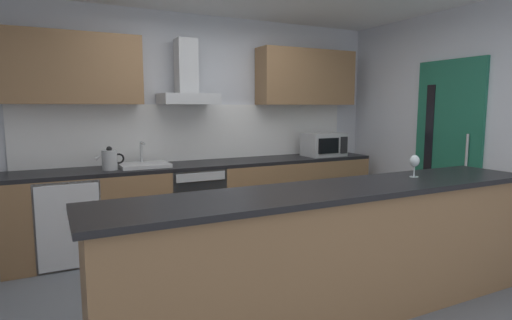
# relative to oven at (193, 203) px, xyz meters

# --- Properties ---
(ground) EXTENTS (5.75, 4.67, 0.02)m
(ground) POSITION_rel_oven_xyz_m (0.22, -1.49, -0.47)
(ground) COLOR slate
(wall_back) EXTENTS (5.75, 0.12, 2.60)m
(wall_back) POSITION_rel_oven_xyz_m (0.22, 0.41, 0.84)
(wall_back) COLOR silver
(wall_back) RESTS_ON ground
(wall_right) EXTENTS (0.12, 4.67, 2.60)m
(wall_right) POSITION_rel_oven_xyz_m (2.66, -1.49, 0.84)
(wall_right) COLOR silver
(wall_right) RESTS_ON ground
(backsplash_tile) EXTENTS (4.04, 0.02, 0.66)m
(backsplash_tile) POSITION_rel_oven_xyz_m (0.22, 0.33, 0.77)
(backsplash_tile) COLOR white
(counter_back) EXTENTS (4.18, 0.60, 0.90)m
(counter_back) POSITION_rel_oven_xyz_m (0.22, 0.03, -0.01)
(counter_back) COLOR olive
(counter_back) RESTS_ON ground
(counter_island) EXTENTS (3.46, 0.64, 0.97)m
(counter_island) POSITION_rel_oven_xyz_m (0.38, -2.10, 0.03)
(counter_island) COLOR olive
(counter_island) RESTS_ON ground
(upper_cabinets) EXTENTS (4.12, 0.32, 0.70)m
(upper_cabinets) POSITION_rel_oven_xyz_m (0.22, 0.18, 1.45)
(upper_cabinets) COLOR olive
(side_door) EXTENTS (0.08, 0.85, 2.05)m
(side_door) POSITION_rel_oven_xyz_m (2.58, -1.23, 0.57)
(side_door) COLOR #1E664C
(side_door) RESTS_ON ground
(oven) EXTENTS (0.60, 0.62, 0.80)m
(oven) POSITION_rel_oven_xyz_m (0.00, 0.00, 0.00)
(oven) COLOR slate
(oven) RESTS_ON ground
(refrigerator) EXTENTS (0.58, 0.60, 0.85)m
(refrigerator) POSITION_rel_oven_xyz_m (-1.29, -0.00, -0.03)
(refrigerator) COLOR white
(refrigerator) RESTS_ON ground
(microwave) EXTENTS (0.50, 0.38, 0.30)m
(microwave) POSITION_rel_oven_xyz_m (1.76, -0.03, 0.59)
(microwave) COLOR #B7BABC
(microwave) RESTS_ON counter_back
(sink) EXTENTS (0.50, 0.40, 0.26)m
(sink) POSITION_rel_oven_xyz_m (-0.53, 0.01, 0.47)
(sink) COLOR silver
(sink) RESTS_ON counter_back
(kettle) EXTENTS (0.29, 0.15, 0.24)m
(kettle) POSITION_rel_oven_xyz_m (-0.88, -0.03, 0.55)
(kettle) COLOR #B7BABC
(kettle) RESTS_ON counter_back
(range_hood) EXTENTS (0.62, 0.45, 0.72)m
(range_hood) POSITION_rel_oven_xyz_m (-0.00, 0.13, 1.33)
(range_hood) COLOR #B7BABC
(wine_glass) EXTENTS (0.08, 0.08, 0.18)m
(wine_glass) POSITION_rel_oven_xyz_m (1.18, -2.04, 0.64)
(wine_glass) COLOR silver
(wine_glass) RESTS_ON counter_island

